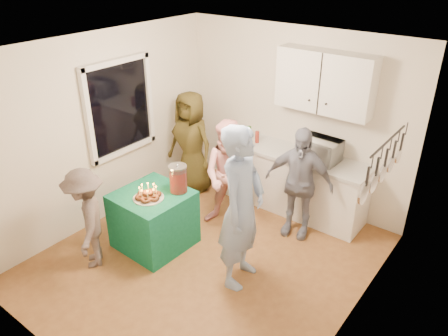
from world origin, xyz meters
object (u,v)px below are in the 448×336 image
Objects in this scene: woman_back_right at (299,183)px; woman_back_left at (191,143)px; punch_jar at (178,179)px; woman_back_center at (230,176)px; counter at (291,182)px; child_near_left at (87,219)px; microwave at (319,149)px; party_table at (154,219)px; man_birthday at (242,208)px.

woman_back_left is at bearing 166.24° from woman_back_right.
punch_jar is 0.22× the size of woman_back_center.
child_near_left reaches higher than counter.
woman_back_right is at bearing -53.20° from counter.
woman_back_left is (-1.90, -0.47, -0.25)m from microwave.
party_table is 0.44× the size of man_birthday.
man_birthday is at bearing 6.44° from party_table.
party_table is 2.50× the size of punch_jar.
woman_back_right is at bearing 45.46° from party_table.
punch_jar is 1.56m from woman_back_right.
child_near_left is (-0.56, -1.00, -0.28)m from punch_jar.
woman_back_right is at bearing -1.62° from woman_back_left.
woman_back_center is at bearing -115.85° from counter.
party_table is (-0.95, -1.86, -0.05)m from counter.
woman_back_right is at bearing 6.25° from woman_back_center.
punch_jar is 0.77m from woman_back_center.
woman_back_left is at bearing -162.87° from counter.
woman_back_center reaches higher than child_near_left.
woman_back_center is at bearing 104.02° from child_near_left.
woman_back_left is 1.26× the size of child_near_left.
microwave is (0.39, 0.00, 0.63)m from counter.
woman_back_right is at bearing -88.08° from microwave.
microwave is 0.34× the size of woman_back_left.
microwave is 3.12m from child_near_left.
counter is 1.83m from man_birthday.
woman_back_left reaches higher than woman_back_center.
microwave is at bearing 28.19° from woman_back_center.
woman_back_right is 1.20× the size of child_near_left.
man_birthday is at bearing -66.39° from woman_back_center.
woman_back_center reaches higher than party_table.
counter is at bearing -0.18° from man_birthday.
woman_back_center is 1.00× the size of woman_back_right.
child_near_left is (-1.66, -2.09, -0.13)m from woman_back_right.
man_birthday is (1.05, -0.11, 0.04)m from punch_jar.
microwave is 1.26m from woman_back_center.
microwave is at bearing 13.46° from woman_back_left.
woman_back_left is at bearing 138.45° from woman_back_center.
child_near_left is at bearing -84.15° from woman_back_left.
counter is 3.94× the size of microwave.
punch_jar is 1.06m from man_birthday.
counter is at bearing 114.31° from woman_back_right.
woman_back_left reaches higher than party_table.
party_table is 0.52× the size of woman_back_left.
child_near_left is (-1.67, -2.60, -0.42)m from microwave.
woman_back_right is at bearing -13.55° from man_birthday.
woman_back_left reaches higher than woman_back_right.
woman_back_center is at bearing -166.75° from woman_back_right.
woman_back_left is at bearing 136.67° from child_near_left.
woman_back_right is at bearing 91.99° from child_near_left.
counter reaches higher than party_table.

